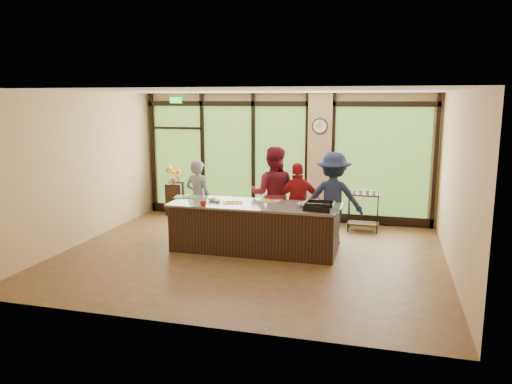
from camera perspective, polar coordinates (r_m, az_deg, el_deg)
The scene contains 25 objects.
floor at distance 9.35m, azimuth -0.68°, elevation -7.24°, with size 7.00×7.00×0.00m, color #54331D.
ceiling at distance 8.90m, azimuth -0.72°, elevation 11.47°, with size 7.00×7.00×0.00m, color white.
back_wall at distance 11.89m, azimuth 3.24°, elevation 4.00°, with size 7.00×7.00×0.00m, color tan.
left_wall at distance 10.50m, azimuth -19.43°, elevation 2.53°, with size 6.00×6.00×0.00m, color tan.
right_wall at distance 8.74m, azimuth 21.97°, elevation 0.84°, with size 6.00×6.00×0.00m, color tan.
window_wall at distance 11.83m, azimuth 3.97°, elevation 3.45°, with size 6.90×0.12×3.00m.
island_base at distance 9.50m, azimuth -0.19°, elevation -4.18°, with size 3.10×1.00×0.88m, color black.
countertop at distance 9.40m, azimuth -0.20°, elevation -1.47°, with size 3.20×1.10×0.04m, color slate.
wall_clock at distance 11.55m, azimuth 7.31°, elevation 7.47°, with size 0.36×0.04×0.36m.
cook_left at distance 10.61m, azimuth -6.62°, elevation -0.65°, with size 0.59×0.39×1.61m, color gray.
cook_midleft at distance 10.06m, azimuth 1.96°, elevation -0.27°, with size 0.94×0.73×1.93m, color maroon.
cook_midright at distance 10.00m, azimuth 4.81°, elevation -1.28°, with size 0.95×0.40×1.62m, color maroon.
cook_right at distance 9.96m, azimuth 8.78°, elevation -0.77°, with size 1.19×0.68×1.84m, color #1B233D.
roasting_pan at distance 8.90m, azimuth 7.28°, elevation -1.81°, with size 0.49×0.38×0.09m, color black.
mixing_bowl at distance 9.11m, azimuth 5.90°, elevation -1.54°, with size 0.31×0.31×0.08m, color silver.
cutting_board_left at distance 10.11m, azimuth -8.05°, elevation -0.56°, with size 0.44×0.33×0.01m, color #347F2E.
cutting_board_center at distance 9.50m, azimuth -2.73°, elevation -1.19°, with size 0.37×0.28×0.01m, color gold.
cutting_board_right at distance 9.65m, azimuth 1.54°, elevation -0.99°, with size 0.43×0.32×0.01m, color gold.
prep_bowl_near at distance 9.67m, azimuth -5.05°, elevation -0.88°, with size 0.17×0.17×0.05m, color silver.
prep_bowl_mid at distance 9.56m, azimuth -4.44°, elevation -1.05°, with size 0.12×0.12×0.04m, color silver.
prep_bowl_far at distance 9.51m, azimuth 2.30°, elevation -1.11°, with size 0.12×0.12×0.03m, color silver.
red_ramekin at distance 9.24m, azimuth -6.04°, elevation -1.33°, with size 0.11×0.11×0.09m, color #B21911.
flower_stand at distance 12.68m, azimuth -9.24°, elevation -0.76°, with size 0.40×0.40×0.79m, color black.
flower_vase at distance 12.58m, azimuth -9.31°, elevation 1.58°, with size 0.24×0.24×0.25m, color olive.
bar_cart at distance 11.13m, azimuth 12.18°, elevation -1.62°, with size 0.68×0.39×0.92m.
Camera 1 is at (2.42, -8.56, 2.87)m, focal length 35.00 mm.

